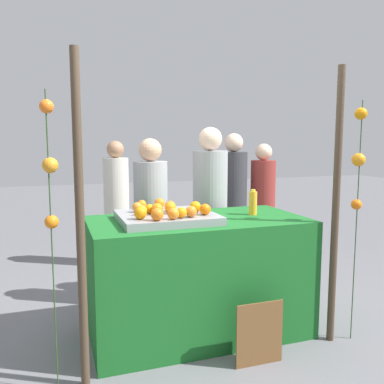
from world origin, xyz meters
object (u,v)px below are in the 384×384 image
orange_0 (160,203)px  vendor_right (210,219)px  juice_bottle (253,203)px  vendor_left (151,228)px  orange_1 (137,207)px  chalkboard_sign (259,334)px  stall_counter (198,276)px

orange_0 → vendor_right: (0.63, 0.45, -0.26)m
juice_bottle → vendor_right: size_ratio=0.13×
vendor_left → vendor_right: 0.60m
orange_0 → orange_1: 0.24m
vendor_right → chalkboard_sign: bearing=-96.2°
juice_bottle → chalkboard_sign: (-0.27, -0.65, -0.83)m
orange_0 → juice_bottle: (0.76, -0.22, -0.00)m
orange_1 → vendor_right: size_ratio=0.05×
stall_counter → vendor_left: (-0.23, 0.69, 0.27)m
orange_1 → juice_bottle: 0.98m
orange_1 → juice_bottle: bearing=-5.9°
orange_0 → chalkboard_sign: bearing=-60.6°
juice_bottle → stall_counter: bearing=-177.4°
vendor_right → stall_counter: bearing=-118.4°
juice_bottle → vendor_right: (-0.13, 0.67, -0.26)m
juice_bottle → chalkboard_sign: 1.08m
orange_1 → vendor_right: (0.84, 0.57, -0.26)m
orange_1 → vendor_left: (0.24, 0.57, -0.31)m
orange_0 → chalkboard_sign: orange_0 is taller
chalkboard_sign → vendor_left: 1.49m
chalkboard_sign → juice_bottle: bearing=67.4°
orange_0 → chalkboard_sign: (0.49, -0.87, -0.83)m
chalkboard_sign → stall_counter: bearing=110.6°
stall_counter → orange_1: bearing=165.2°
stall_counter → vendor_right: (0.38, 0.70, 0.32)m
chalkboard_sign → orange_1: bearing=133.3°
juice_bottle → vendor_right: 0.73m
stall_counter → vendor_left: vendor_left is taller
stall_counter → juice_bottle: (0.50, 0.02, 0.58)m
vendor_right → orange_0: bearing=-144.4°
orange_1 → vendor_left: vendor_left is taller
orange_1 → chalkboard_sign: orange_1 is taller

